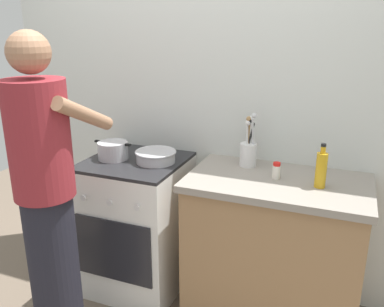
{
  "coord_description": "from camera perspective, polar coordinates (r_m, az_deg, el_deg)",
  "views": [
    {
      "loc": [
        0.88,
        -1.97,
        1.73
      ],
      "look_at": [
        0.05,
        0.12,
        1.0
      ],
      "focal_mm": 37.96,
      "sensor_mm": 36.0,
      "label": 1
    }
  ],
  "objects": [
    {
      "name": "stove_range",
      "position": [
        2.76,
        -7.64,
        -9.81
      ],
      "size": [
        0.6,
        0.62,
        0.9
      ],
      "color": "white",
      "rests_on": "ground"
    },
    {
      "name": "person",
      "position": [
        2.19,
        -19.66,
        -6.46
      ],
      "size": [
        0.41,
        0.5,
        1.7
      ],
      "color": "black",
      "rests_on": "ground"
    },
    {
      "name": "pot",
      "position": [
        2.62,
        -11.05,
        0.43
      ],
      "size": [
        0.26,
        0.19,
        0.11
      ],
      "color": "#B2B2B7",
      "rests_on": "stove_range"
    },
    {
      "name": "ground",
      "position": [
        2.76,
        -2.01,
        -20.79
      ],
      "size": [
        6.0,
        6.0,
        0.0
      ],
      "primitive_type": "plane",
      "color": "#6B5B4C"
    },
    {
      "name": "spice_bottle",
      "position": [
        2.29,
        11.78,
        -2.38
      ],
      "size": [
        0.04,
        0.04,
        0.09
      ],
      "color": "silver",
      "rests_on": "countertop"
    },
    {
      "name": "utensil_crock",
      "position": [
        2.45,
        7.95,
        0.57
      ],
      "size": [
        0.1,
        0.1,
        0.33
      ],
      "color": "silver",
      "rests_on": "countertop"
    },
    {
      "name": "oil_bottle",
      "position": [
        2.21,
        17.69,
        -2.12
      ],
      "size": [
        0.06,
        0.06,
        0.24
      ],
      "color": "gold",
      "rests_on": "countertop"
    },
    {
      "name": "mixing_bowl",
      "position": [
        2.52,
        -5.12,
        -0.32
      ],
      "size": [
        0.26,
        0.26,
        0.07
      ],
      "color": "#B7B7BC",
      "rests_on": "stove_range"
    },
    {
      "name": "back_wall",
      "position": [
        2.6,
        6.21,
        7.27
      ],
      "size": [
        3.2,
        0.1,
        2.5
      ],
      "color": "silver",
      "rests_on": "ground"
    },
    {
      "name": "countertop",
      "position": [
        2.49,
        11.3,
        -13.2
      ],
      "size": [
        1.0,
        0.6,
        0.9
      ],
      "color": "#99724C",
      "rests_on": "ground"
    }
  ]
}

